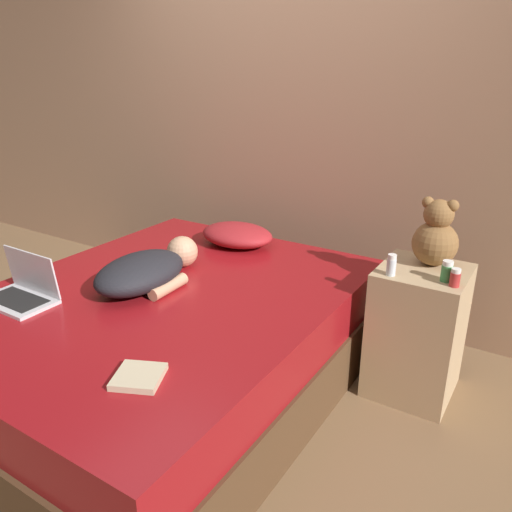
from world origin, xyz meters
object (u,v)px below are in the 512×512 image
Objects in this scene: pillow at (237,235)px; bottle_red at (455,278)px; book at (139,377)px; bottle_green at (447,271)px; bottle_clear at (391,265)px; laptop at (23,290)px; teddy_bear at (436,236)px; person_lying at (147,269)px.

bottle_red is at bearing -9.73° from pillow.
pillow is 1.43m from book.
bottle_green is 0.24m from bottle_clear.
laptop is 1.71m from bottle_clear.
laptop is at bearing 169.05° from book.
bottle_red is at bearing 54.34° from book.
teddy_bear is 3.41× the size of bottle_green.
teddy_bear is at bearing 63.71° from book.
bottle_clear reaches higher than book.
teddy_bear is 0.29m from bottle_clear.
laptop is (-0.37, -0.44, -0.03)m from person_lying.
teddy_bear is (1.20, 0.71, 0.18)m from person_lying.
bottle_green is 0.45× the size of book.
person_lying is at bearing -159.44° from bottle_red.
book is at bearing -115.80° from bottle_clear.
bottle_clear is (1.03, -0.25, 0.11)m from pillow.
book is at bearing -123.25° from bottle_green.
bottle_red is 0.38× the size of book.
pillow reaches higher than book.
bottle_clear is at bearing -118.44° from teddy_bear.
book is at bearing -50.79° from person_lying.
teddy_bear is at bearing 124.67° from bottle_red.
book is (0.91, -0.18, -0.04)m from laptop.
person_lying is 7.01× the size of bottle_green.
pillow is at bearing 179.39° from teddy_bear.
bottle_clear is (1.07, 0.48, 0.09)m from person_lying.
bottle_green is 1.39m from book.
bottle_clear is at bearing 32.29° from laptop.
bottle_clear reaches higher than person_lying.
bottle_green is at bearing -59.43° from teddy_bear.
pillow is 0.73m from person_lying.
pillow is 1.27m from bottle_green.
book is at bearing -11.13° from laptop.
laptop is at bearing -132.24° from person_lying.
teddy_bear reaches higher than book.
bottle_green is at bearing 30.26° from laptop.
teddy_bear is (1.15, -0.01, 0.20)m from pillow.
bottle_red is at bearing 28.64° from laptop.
laptop reaches higher than bottle_green.
pillow is 1.17m from teddy_bear.
person_lying is at bearing -157.34° from bottle_green.
bottle_green reaches higher than bottle_red.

